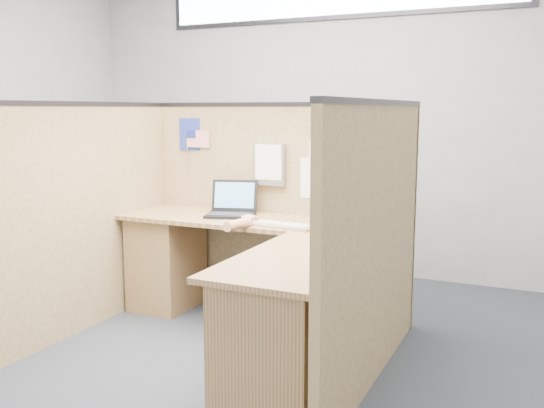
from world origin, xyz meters
The scene contains 13 objects.
floor centered at (0.00, 0.00, 0.00)m, with size 5.00×5.00×0.00m, color #20252E.
wall_back centered at (0.00, 2.25, 1.40)m, with size 5.00×5.00×0.00m, color gray.
cubicle_partitions centered at (0.00, 0.43, 0.77)m, with size 2.06×1.83×1.53m.
l_desk centered at (0.18, 0.29, 0.39)m, with size 1.95×1.75×0.73m.
laptop centered at (-0.21, 0.76, 0.79)m, with size 0.39×0.40×0.24m.
keyboard centered at (0.29, 0.48, 0.74)m, with size 0.42×0.18×0.03m.
mouse centered at (0.04, 0.49, 0.75)m, with size 0.10×0.06×0.04m, color #BCBCC1.
hand_forearm centered at (0.05, 0.36, 0.76)m, with size 0.10×0.34×0.07m.
blue_poster centered at (-0.71, 0.97, 1.29)m, with size 0.19×0.00×0.25m, color navy.
american_flag centered at (-0.65, 0.96, 1.24)m, with size 0.20×0.01×0.35m.
file_holder centered at (-0.02, 0.94, 1.09)m, with size 0.23×0.05×0.30m.
paper_left centered at (0.38, 0.97, 1.12)m, with size 0.21×0.00×0.27m, color white.
paper_right centered at (0.29, 0.97, 1.00)m, with size 0.23×0.00×0.29m, color white.
Camera 1 is at (1.84, -3.00, 1.48)m, focal length 40.00 mm.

